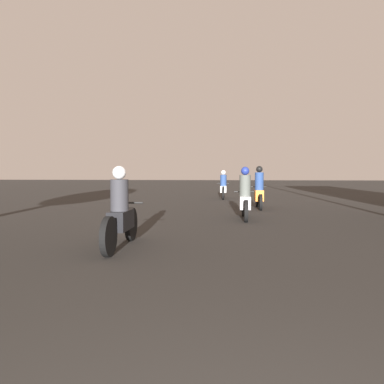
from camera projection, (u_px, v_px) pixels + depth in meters
motorcycle_black at (121, 215)px, 6.72m from camera, size 0.60×2.11×1.48m
motorcycle_silver at (245, 198)px, 10.82m from camera, size 0.60×1.96×1.52m
motorcycle_orange at (259, 191)px, 13.92m from camera, size 0.60×1.96×1.59m
motorcycle_white at (223, 187)px, 19.02m from camera, size 0.60×2.04×1.45m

